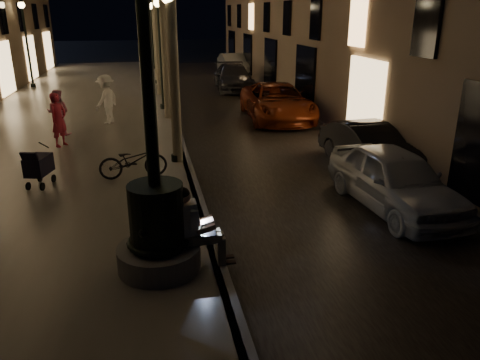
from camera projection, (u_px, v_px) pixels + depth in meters
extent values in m
plane|color=black|center=(172.00, 117.00, 20.19)|extent=(120.00, 120.00, 0.00)
cube|color=black|center=(240.00, 114.00, 20.74)|extent=(6.00, 45.00, 0.02)
cube|color=#646058|center=(75.00, 119.00, 19.41)|extent=(8.00, 45.00, 0.20)
cube|color=#59595B|center=(172.00, 115.00, 20.15)|extent=(0.25, 45.00, 0.20)
cylinder|color=#59595B|center=(159.00, 257.00, 7.88)|extent=(1.40, 1.40, 0.40)
cylinder|color=black|center=(157.00, 216.00, 7.62)|extent=(0.90, 0.90, 1.10)
torus|color=black|center=(158.00, 241.00, 7.77)|extent=(1.04, 1.04, 0.10)
torus|color=black|center=(155.00, 193.00, 7.49)|extent=(0.89, 0.89, 0.09)
cylinder|color=black|center=(148.00, 83.00, 6.89)|extent=(0.20, 0.20, 3.20)
cube|color=gray|center=(191.00, 238.00, 7.88)|extent=(0.39, 0.26, 0.19)
cube|color=silver|center=(187.00, 219.00, 7.74)|extent=(0.48, 0.28, 0.61)
sphere|color=tan|center=(184.00, 196.00, 7.60)|extent=(0.23, 0.23, 0.23)
sphere|color=black|center=(183.00, 194.00, 7.58)|extent=(0.23, 0.23, 0.23)
cube|color=gray|center=(207.00, 239.00, 7.84)|extent=(0.50, 0.14, 0.15)
cube|color=gray|center=(206.00, 234.00, 8.01)|extent=(0.50, 0.14, 0.15)
cube|color=gray|center=(221.00, 251.00, 7.96)|extent=(0.14, 0.13, 0.50)
cube|color=gray|center=(220.00, 246.00, 8.14)|extent=(0.14, 0.13, 0.50)
cube|color=black|center=(228.00, 262.00, 8.06)|extent=(0.28, 0.11, 0.03)
cube|color=black|center=(226.00, 257.00, 8.24)|extent=(0.28, 0.11, 0.03)
cube|color=black|center=(208.00, 232.00, 7.90)|extent=(0.26, 0.36, 0.02)
cube|color=black|center=(197.00, 227.00, 7.83)|extent=(0.09, 0.36, 0.23)
cube|color=#A8CDF0|center=(198.00, 226.00, 7.83)|extent=(0.07, 0.32, 0.20)
cylinder|color=#6B604C|center=(174.00, 74.00, 12.77)|extent=(0.28, 0.28, 5.00)
cylinder|color=#6B604C|center=(165.00, 54.00, 18.30)|extent=(0.28, 0.28, 5.10)
cylinder|color=#6B604C|center=(157.00, 46.00, 23.85)|extent=(0.28, 0.28, 4.90)
cylinder|color=#6B604C|center=(155.00, 37.00, 29.34)|extent=(0.28, 0.28, 5.20)
cylinder|color=black|center=(176.00, 158.00, 13.57)|extent=(0.28, 0.28, 0.20)
cylinder|color=black|center=(173.00, 85.00, 12.86)|extent=(0.12, 0.12, 4.40)
cylinder|color=black|center=(164.00, 106.00, 20.95)|extent=(0.28, 0.28, 0.20)
cylinder|color=black|center=(161.00, 58.00, 20.24)|extent=(0.12, 0.12, 4.40)
sphere|color=#FFD88C|center=(158.00, 3.00, 19.48)|extent=(0.36, 0.36, 0.36)
cylinder|color=black|center=(158.00, 82.00, 28.33)|extent=(0.28, 0.28, 0.20)
cylinder|color=black|center=(155.00, 46.00, 27.62)|extent=(0.12, 0.12, 4.40)
sphere|color=#FFD88C|center=(153.00, 5.00, 26.86)|extent=(0.36, 0.36, 0.36)
cone|color=black|center=(153.00, 1.00, 26.77)|extent=(0.30, 0.30, 0.22)
cylinder|color=black|center=(154.00, 67.00, 35.71)|extent=(0.28, 0.28, 0.20)
cylinder|color=black|center=(152.00, 39.00, 35.00)|extent=(0.12, 0.12, 4.40)
sphere|color=#FFD88C|center=(150.00, 7.00, 34.24)|extent=(0.36, 0.36, 0.36)
cone|color=black|center=(150.00, 3.00, 34.15)|extent=(0.30, 0.30, 0.22)
cylinder|color=black|center=(33.00, 85.00, 27.02)|extent=(0.28, 0.28, 0.20)
cylinder|color=black|center=(28.00, 48.00, 26.30)|extent=(0.12, 0.12, 4.40)
sphere|color=#FFD88C|center=(21.00, 5.00, 25.54)|extent=(0.36, 0.36, 0.36)
cone|color=black|center=(21.00, 0.00, 25.46)|extent=(0.30, 0.30, 0.22)
cube|color=black|center=(39.00, 165.00, 11.47)|extent=(0.63, 0.84, 0.45)
cube|color=black|center=(30.00, 158.00, 11.04)|extent=(0.43, 0.27, 0.29)
cylinder|color=black|center=(28.00, 186.00, 11.35)|extent=(0.09, 0.20, 0.20)
cylinder|color=black|center=(43.00, 187.00, 11.33)|extent=(0.09, 0.20, 0.20)
cylinder|color=black|center=(40.00, 178.00, 11.91)|extent=(0.09, 0.20, 0.20)
cylinder|color=black|center=(54.00, 178.00, 11.89)|extent=(0.09, 0.20, 0.20)
cylinder|color=black|center=(44.00, 145.00, 11.71)|extent=(0.15, 0.44, 0.27)
imported|color=#B6BBBE|center=(395.00, 179.00, 10.63)|extent=(1.93, 4.22, 1.40)
imported|color=black|center=(368.00, 146.00, 13.56)|extent=(1.72, 3.96, 1.27)
imported|color=maroon|center=(277.00, 102.00, 19.48)|extent=(2.77, 5.51, 1.50)
imported|color=#323338|center=(233.00, 77.00, 27.12)|extent=(2.36, 5.07, 1.43)
imported|color=#9E9E99|center=(234.00, 65.00, 33.06)|extent=(1.70, 4.66, 1.52)
imported|color=#C0263B|center=(59.00, 120.00, 14.85)|extent=(0.68, 0.75, 1.71)
imported|color=#C56884|center=(58.00, 113.00, 16.24)|extent=(0.90, 0.78, 1.59)
imported|color=white|center=(106.00, 99.00, 17.96)|extent=(1.22, 1.38, 1.86)
imported|color=black|center=(133.00, 161.00, 12.11)|extent=(1.79, 0.77, 0.91)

